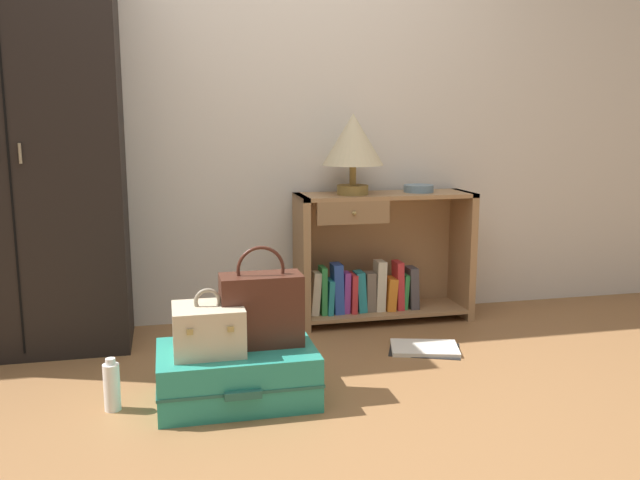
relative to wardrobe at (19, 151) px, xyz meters
name	(u,v)px	position (x,y,z in m)	size (l,w,h in m)	color
ground_plane	(303,433)	(1.12, -1.20, -0.97)	(9.00, 9.00, 0.00)	olive
back_wall	(246,86)	(1.12, 0.30, 0.33)	(6.40, 0.10, 2.60)	silver
wardrobe	(19,151)	(0.00, 0.00, 0.00)	(0.95, 0.47, 1.95)	black
bookshelf	(377,262)	(1.81, 0.07, -0.64)	(0.98, 0.32, 0.72)	#A37A51
table_lamp	(353,142)	(1.66, 0.05, 0.03)	(0.33, 0.33, 0.43)	olive
bowl	(419,188)	(2.05, 0.08, -0.23)	(0.17, 0.17, 0.04)	slate
suitcase_large	(237,374)	(0.92, -0.86, -0.86)	(0.64, 0.44, 0.22)	teal
train_case	(208,329)	(0.81, -0.88, -0.66)	(0.27, 0.25, 0.26)	beige
handbag	(261,308)	(1.03, -0.83, -0.60)	(0.33, 0.16, 0.41)	#472319
bottle	(112,386)	(0.43, -0.85, -0.87)	(0.06, 0.06, 0.21)	white
open_book_on_floor	(424,348)	(1.88, -0.47, -0.96)	(0.41, 0.35, 0.02)	white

